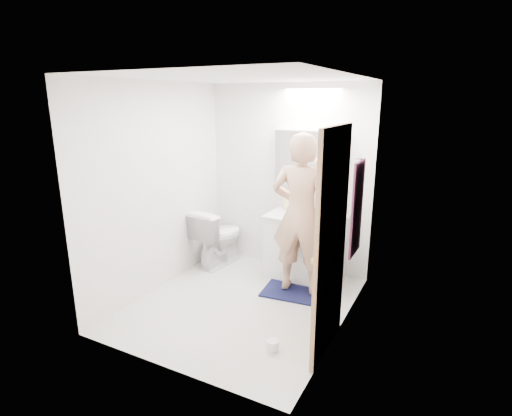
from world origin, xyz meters
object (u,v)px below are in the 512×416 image
Objects in this scene: medicine_cabinet at (308,158)px; soap_bottle_a at (287,201)px; person at (301,214)px; soap_bottle_b at (298,204)px; vanity_cabinet at (305,249)px; toothbrush_cup at (329,211)px; toilet at (219,236)px; toilet_paper_roll at (273,345)px.

soap_bottle_a is at bearing -166.59° from medicine_cabinet.
person is 0.66m from soap_bottle_b.
toothbrush_cup reaches higher than vanity_cabinet.
person is at bearing 173.69° from toilet.
toothbrush_cup reaches higher than toilet.
vanity_cabinet is 0.49× the size of person.
medicine_cabinet is 1.12× the size of toilet.
soap_bottle_a is at bearing 109.64° from toilet_paper_roll.
medicine_cabinet reaches higher than soap_bottle_b.
toilet is (-1.20, -0.11, 0.00)m from vanity_cabinet.
soap_bottle_b is 1.55× the size of toothbrush_cup.
vanity_cabinet is 1.02× the size of medicine_cabinet.
soap_bottle_b is (-0.11, -0.03, -0.60)m from medicine_cabinet.
toilet is at bearing -163.85° from soap_bottle_b.
medicine_cabinet is (-0.07, 0.21, 1.11)m from vanity_cabinet.
person is at bearing 100.16° from toilet_paper_roll.
medicine_cabinet is at bearing -81.89° from person.
toilet_paper_roll is (0.06, -1.74, -0.82)m from toothbrush_cup.
soap_bottle_a is at bearing -60.31° from person.
toothbrush_cup is (0.42, -0.02, -0.03)m from soap_bottle_b.
person is 11.11× the size of soap_bottle_b.
toilet is 7.45× the size of toothbrush_cup.
soap_bottle_a reaches higher than soap_bottle_b.
soap_bottle_a is 2.04m from toilet_paper_roll.
vanity_cabinet is at bearing -84.32° from person.
person is 8.30× the size of soap_bottle_a.
soap_bottle_a is 2.08× the size of toothbrush_cup.
toilet_paper_roll is (0.37, -1.79, -1.45)m from medicine_cabinet.
toilet_paper_roll is at bearing -70.36° from soap_bottle_a.
vanity_cabinet is 0.57m from soap_bottle_b.
toilet is 1.44m from person.
toothbrush_cup is at bearing -110.00° from person.
person is 1.49m from toilet_paper_roll.
soap_bottle_a is (-0.41, 0.57, -0.03)m from person.
toilet is 2.13m from toilet_paper_roll.
toothbrush_cup is (0.14, 0.58, -0.09)m from person.
medicine_cabinet is 4.01× the size of soap_bottle_a.
vanity_cabinet is at bearing 100.57° from toilet_paper_roll.
vanity_cabinet is at bearing -167.48° from toilet.
toothbrush_cup is (0.30, -0.05, -0.63)m from medicine_cabinet.
medicine_cabinet is 0.85m from person.
soap_bottle_a is (0.88, 0.27, 0.54)m from toilet.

